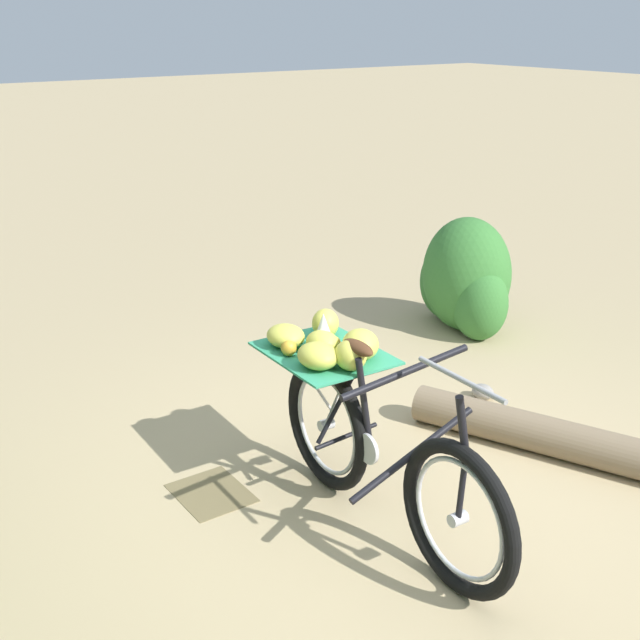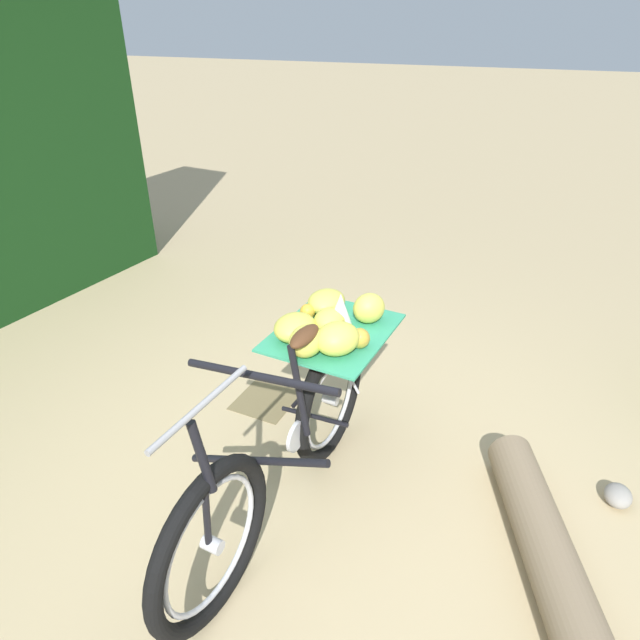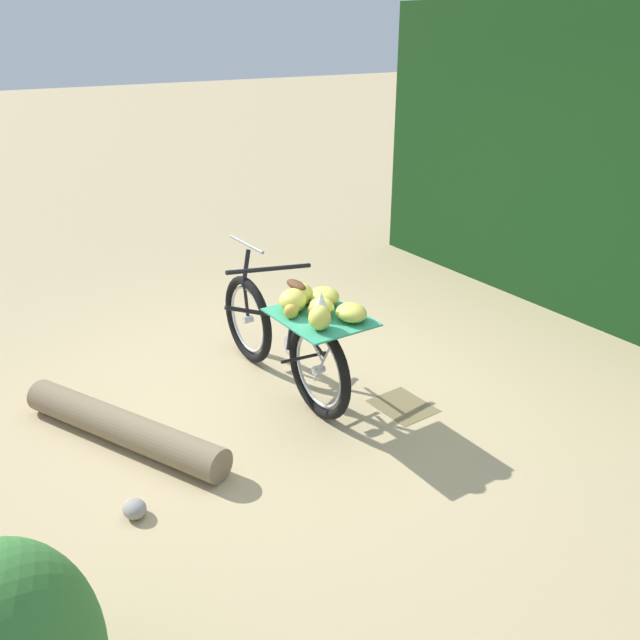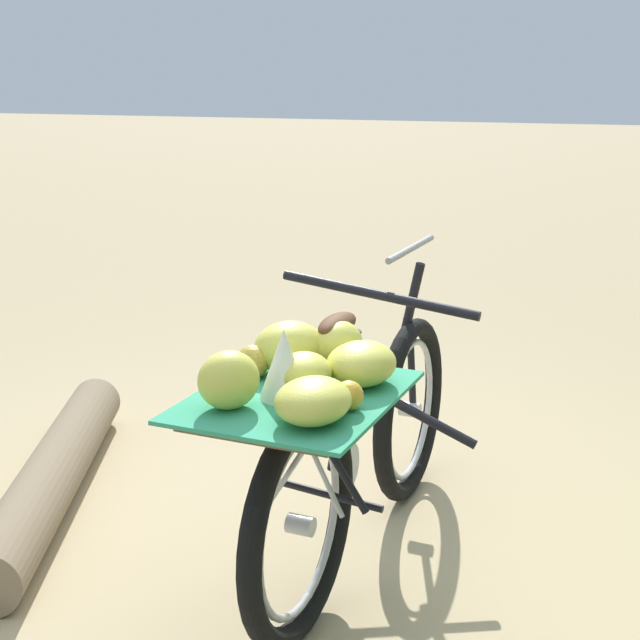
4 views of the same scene
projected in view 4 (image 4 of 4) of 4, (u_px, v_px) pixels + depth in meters
The scene contains 3 objects.
ground_plane at pixel (327, 565), 3.19m from camera, with size 60.00×60.00×0.00m, color tan.
bicycle at pixel (346, 431), 2.98m from camera, with size 1.78×0.71×1.03m.
fallen_log at pixel (53, 474), 3.65m from camera, with size 0.23×0.23×1.68m, color #7F6B51.
Camera 4 is at (-2.67, -1.02, 1.65)m, focal length 51.51 mm.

